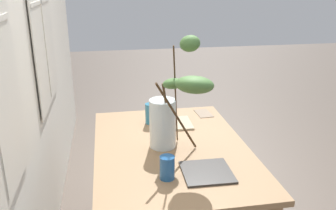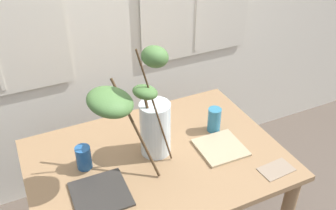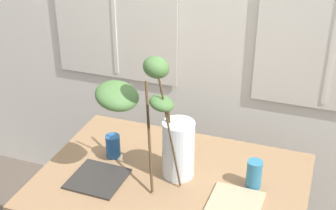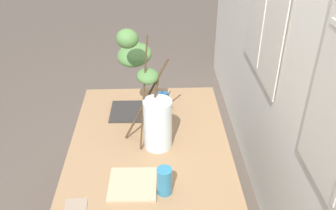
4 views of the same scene
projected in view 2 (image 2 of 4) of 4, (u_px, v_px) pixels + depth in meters
name	position (u px, v px, depth m)	size (l,w,h in m)	color
dining_table	(157.00, 174.00, 2.00)	(1.30, 0.92, 0.75)	#93704C
vase_with_branches	(145.00, 118.00, 1.78)	(0.47, 0.34, 0.70)	silver
drinking_glass_blue_left	(84.00, 158.00, 1.84)	(0.08, 0.08, 0.12)	#235693
drinking_glass_blue_right	(214.00, 120.00, 2.09)	(0.07, 0.07, 0.14)	teal
plate_square_left	(100.00, 194.00, 1.72)	(0.26, 0.26, 0.01)	#2D2B28
plate_square_right	(221.00, 148.00, 1.99)	(0.24, 0.24, 0.01)	tan
napkin_folded	(276.00, 169.00, 1.86)	(0.17, 0.11, 0.00)	gray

